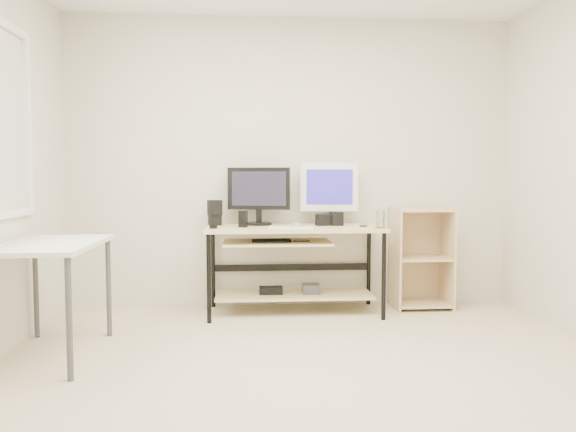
{
  "coord_description": "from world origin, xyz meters",
  "views": [
    {
      "loc": [
        -0.4,
        -3.1,
        1.17
      ],
      "look_at": [
        -0.08,
        1.3,
        0.86
      ],
      "focal_mm": 35.0,
      "sensor_mm": 36.0,
      "label": 1
    }
  ],
  "objects_px": {
    "desk": "(291,251)",
    "side_table": "(49,255)",
    "black_monitor": "(259,192)",
    "audio_controller": "(243,219)",
    "white_imac": "(329,189)",
    "shelf_unit": "(420,257)"
  },
  "relations": [
    {
      "from": "desk",
      "to": "side_table",
      "type": "xyz_separation_m",
      "value": [
        -1.65,
        -1.06,
        0.13
      ]
    },
    {
      "from": "side_table",
      "to": "black_monitor",
      "type": "xyz_separation_m",
      "value": [
        1.38,
        1.22,
        0.37
      ]
    },
    {
      "from": "black_monitor",
      "to": "audio_controller",
      "type": "bearing_deg",
      "value": -107.16
    },
    {
      "from": "desk",
      "to": "black_monitor",
      "type": "relative_size",
      "value": 2.74
    },
    {
      "from": "side_table",
      "to": "white_imac",
      "type": "bearing_deg",
      "value": 31.93
    },
    {
      "from": "desk",
      "to": "shelf_unit",
      "type": "height_order",
      "value": "shelf_unit"
    },
    {
      "from": "black_monitor",
      "to": "white_imac",
      "type": "bearing_deg",
      "value": 16.26
    },
    {
      "from": "desk",
      "to": "audio_controller",
      "type": "bearing_deg",
      "value": -170.84
    },
    {
      "from": "shelf_unit",
      "to": "side_table",
      "type": "bearing_deg",
      "value": -156.67
    },
    {
      "from": "desk",
      "to": "shelf_unit",
      "type": "relative_size",
      "value": 1.67
    },
    {
      "from": "desk",
      "to": "black_monitor",
      "type": "height_order",
      "value": "black_monitor"
    },
    {
      "from": "side_table",
      "to": "audio_controller",
      "type": "xyz_separation_m",
      "value": [
        1.24,
        0.99,
        0.15
      ]
    },
    {
      "from": "white_imac",
      "to": "desk",
      "type": "bearing_deg",
      "value": -149.66
    },
    {
      "from": "black_monitor",
      "to": "desk",
      "type": "bearing_deg",
      "value": -16.94
    },
    {
      "from": "desk",
      "to": "white_imac",
      "type": "xyz_separation_m",
      "value": [
        0.35,
        0.19,
        0.53
      ]
    },
    {
      "from": "desk",
      "to": "side_table",
      "type": "height_order",
      "value": "same"
    },
    {
      "from": "desk",
      "to": "audio_controller",
      "type": "distance_m",
      "value": 0.5
    },
    {
      "from": "side_table",
      "to": "black_monitor",
      "type": "distance_m",
      "value": 1.88
    },
    {
      "from": "desk",
      "to": "audio_controller",
      "type": "height_order",
      "value": "audio_controller"
    },
    {
      "from": "shelf_unit",
      "to": "black_monitor",
      "type": "relative_size",
      "value": 1.64
    },
    {
      "from": "black_monitor",
      "to": "white_imac",
      "type": "height_order",
      "value": "white_imac"
    },
    {
      "from": "side_table",
      "to": "audio_controller",
      "type": "bearing_deg",
      "value": 38.63
    }
  ]
}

